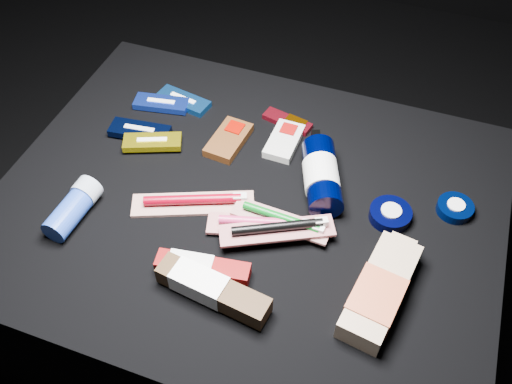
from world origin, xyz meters
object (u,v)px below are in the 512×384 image
(deodorant_stick, at_px, (74,208))
(toothpaste_carton_red, at_px, (199,268))
(lotion_bottle, at_px, (322,175))
(bodywash_bottle, at_px, (379,292))

(deodorant_stick, relative_size, toothpaste_carton_red, 0.76)
(toothpaste_carton_red, bearing_deg, lotion_bottle, 52.61)
(lotion_bottle, xyz_separation_m, toothpaste_carton_red, (-0.15, -0.27, -0.02))
(lotion_bottle, distance_m, deodorant_stick, 0.48)
(lotion_bottle, relative_size, deodorant_stick, 1.65)
(lotion_bottle, relative_size, bodywash_bottle, 0.93)
(deodorant_stick, xyz_separation_m, toothpaste_carton_red, (0.27, -0.04, -0.01))
(lotion_bottle, bearing_deg, deodorant_stick, -172.46)
(deodorant_stick, bearing_deg, bodywash_bottle, 5.14)
(deodorant_stick, bearing_deg, toothpaste_carton_red, -4.26)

